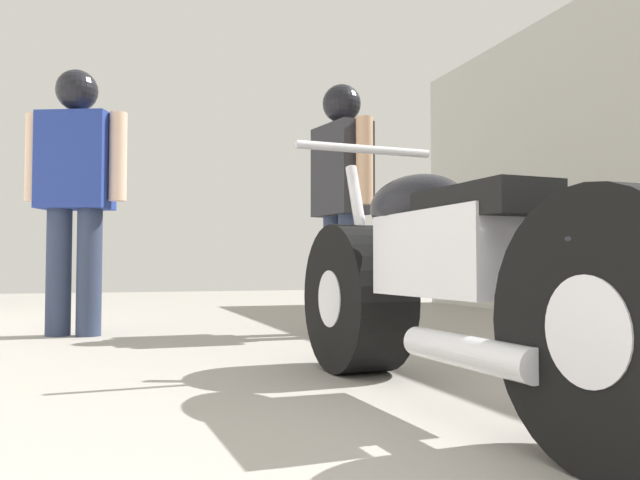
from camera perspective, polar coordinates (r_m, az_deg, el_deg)
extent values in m
plane|color=gray|center=(3.51, -1.76, -9.84)|extent=(16.26, 16.26, 0.00)
cylinder|color=black|center=(2.71, 3.40, -5.31)|extent=(0.29, 0.64, 0.63)
cylinder|color=silver|center=(2.71, 3.40, -5.31)|extent=(0.28, 0.25, 0.24)
cylinder|color=black|center=(1.53, 26.55, -7.29)|extent=(0.29, 0.64, 0.63)
cylinder|color=silver|center=(1.53, 26.55, -7.29)|extent=(0.28, 0.25, 0.24)
cube|color=silver|center=(2.08, 11.66, -1.24)|extent=(0.27, 0.64, 0.28)
ellipsoid|color=black|center=(2.27, 8.64, 3.13)|extent=(0.28, 0.53, 0.22)
cube|color=black|center=(1.94, 14.48, 3.26)|extent=(0.24, 0.48, 0.10)
ellipsoid|color=black|center=(1.56, 25.07, 0.04)|extent=(0.28, 0.45, 0.24)
cylinder|color=silver|center=(2.68, 3.74, 1.01)|extent=(0.06, 0.25, 0.57)
cylinder|color=silver|center=(2.68, 4.08, 8.24)|extent=(0.61, 0.07, 0.04)
cylinder|color=silver|center=(1.77, 13.21, -9.88)|extent=(0.12, 0.55, 0.09)
cylinder|color=#2D3851|center=(4.08, 2.74, -3.22)|extent=(0.18, 0.18, 0.79)
cylinder|color=#2D3851|center=(4.25, 1.31, -3.19)|extent=(0.18, 0.18, 0.79)
cube|color=#2D2D33|center=(4.21, 2.00, 6.34)|extent=(0.32, 0.48, 0.61)
cylinder|color=tan|center=(3.99, 4.06, 7.21)|extent=(0.13, 0.13, 0.56)
cylinder|color=tan|center=(4.45, 0.15, 6.20)|extent=(0.13, 0.13, 0.56)
sphere|color=black|center=(4.30, 1.99, 12.07)|extent=(0.22, 0.22, 0.22)
sphere|color=black|center=(4.31, 1.99, 12.29)|extent=(0.26, 0.26, 0.26)
cylinder|color=#2D3851|center=(4.45, -22.68, -2.72)|extent=(0.21, 0.21, 0.83)
cylinder|color=#2D3851|center=(4.36, -20.26, -2.77)|extent=(0.21, 0.21, 0.83)
cube|color=navy|center=(4.46, -21.34, 6.70)|extent=(0.52, 0.40, 0.64)
cylinder|color=beige|center=(4.60, -24.57, 6.82)|extent=(0.15, 0.15, 0.58)
cylinder|color=beige|center=(4.35, -17.90, 7.23)|extent=(0.15, 0.15, 0.58)
sphere|color=black|center=(4.55, -21.25, 12.36)|extent=(0.23, 0.23, 0.23)
sphere|color=black|center=(4.56, -21.24, 12.57)|extent=(0.27, 0.27, 0.27)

